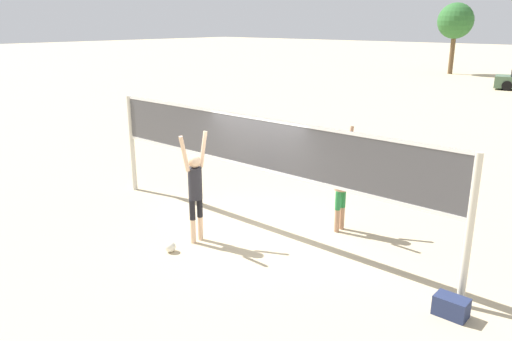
% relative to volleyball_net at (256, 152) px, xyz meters
% --- Properties ---
extents(ground_plane, '(200.00, 200.00, 0.00)m').
position_rel_volleyball_net_xyz_m(ground_plane, '(0.00, 0.00, -1.79)').
color(ground_plane, '#C6B28C').
extents(volleyball_net, '(8.81, 0.12, 2.52)m').
position_rel_volleyball_net_xyz_m(volleyball_net, '(0.00, 0.00, 0.00)').
color(volleyball_net, beige).
rests_on(volleyball_net, ground_plane).
extents(player_spiker, '(0.28, 0.72, 2.27)m').
position_rel_volleyball_net_xyz_m(player_spiker, '(-0.62, -1.14, -0.59)').
color(player_spiker, beige).
rests_on(player_spiker, ground_plane).
extents(player_blocker, '(0.28, 0.72, 2.26)m').
position_rel_volleyball_net_xyz_m(player_blocker, '(1.28, 1.28, -0.60)').
color(player_blocker, tan).
rests_on(player_blocker, ground_plane).
extents(volleyball, '(0.21, 0.21, 0.21)m').
position_rel_volleyball_net_xyz_m(volleyball, '(-0.64, -1.82, -1.69)').
color(volleyball, silver).
rests_on(volleyball, ground_plane).
extents(gear_bag, '(0.50, 0.31, 0.32)m').
position_rel_volleyball_net_xyz_m(gear_bag, '(4.34, -0.41, -1.64)').
color(gear_bag, navy).
rests_on(gear_bag, ground_plane).
extents(tree_right_cluster, '(2.96, 2.96, 5.88)m').
position_rel_volleyball_net_xyz_m(tree_right_cluster, '(-9.70, 36.47, 2.55)').
color(tree_right_cluster, brown).
rests_on(tree_right_cluster, ground_plane).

